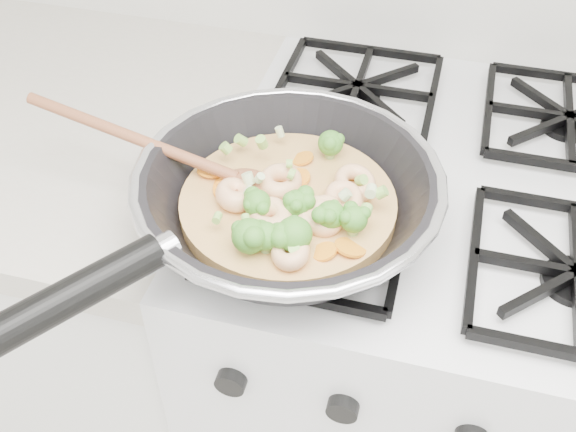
# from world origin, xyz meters

# --- Properties ---
(stove) EXTENTS (0.60, 0.60, 0.92)m
(stove) POSITION_xyz_m (0.00, 1.70, 0.46)
(stove) COLOR white
(stove) RESTS_ON ground
(counter_left) EXTENTS (1.00, 0.60, 0.90)m
(counter_left) POSITION_xyz_m (-0.80, 1.70, 0.45)
(counter_left) COLOR white
(counter_left) RESTS_ON ground
(skillet) EXTENTS (0.50, 0.48, 0.10)m
(skillet) POSITION_xyz_m (-0.18, 1.54, 0.96)
(skillet) COLOR black
(skillet) RESTS_ON stove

